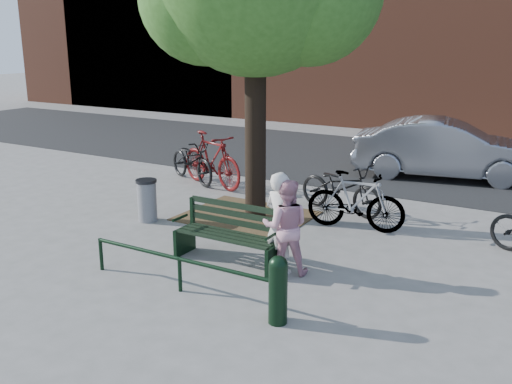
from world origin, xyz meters
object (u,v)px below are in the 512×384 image
Objects in this scene: person_right at (286,227)px; bicycle_c at (341,187)px; bollard at (278,287)px; park_bench at (230,232)px; parked_car at (446,149)px; person_left at (280,222)px; litter_bin at (147,200)px.

person_right reaches higher than bicycle_c.
person_right reaches higher than bollard.
bollard is (1.60, -1.39, -0.01)m from park_bench.
parked_car reaches higher than bicycle_c.
parked_car is at bearing -1.96° from bicycle_c.
person_right is 3.35m from bicycle_c.
person_left is 3.31m from bicycle_c.
person_right is at bearing -14.20° from litter_bin.
bicycle_c is at bearing -66.03° from person_left.
person_right is at bearing 163.76° from parked_car.
person_left is at bearing 117.46° from bollard.
bicycle_c is (-0.48, 3.31, -0.21)m from person_right.
person_left reaches higher than bicycle_c.
person_left reaches higher than person_right.
person_right is 0.74× the size of bicycle_c.
parked_car is (0.77, 7.28, -0.03)m from person_left.
bollard is 0.45× the size of bicycle_c.
person_left is 0.79× the size of bicycle_c.
parked_car reaches higher than litter_bin.
parked_car is (0.66, 7.31, 0.02)m from person_right.
park_bench is at bearing 156.57° from parked_car.
parked_car is at bearing 77.65° from park_bench.
person_left is 0.12m from person_right.
park_bench is 0.89× the size of bicycle_c.
bollard is 0.20× the size of parked_car.
person_left reaches higher than park_bench.
bollard is 4.88m from bicycle_c.
park_bench is at bearing 139.06° from bollard.
litter_bin is 0.18× the size of parked_car.
litter_bin is (-3.45, 0.87, -0.31)m from person_right.
bollard reaches higher than litter_bin.
parked_car reaches higher than bollard.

